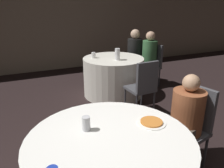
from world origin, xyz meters
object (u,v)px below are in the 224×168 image
object	(u,v)px
table_far	(113,76)
chair_far_east	(152,62)
pizza_plate_near	(151,122)
bottle_far	(117,54)
chair_near_east	(191,121)
person_green_jacket	(147,60)
person_floral_shirt	(181,125)
chair_far_south	(144,84)
person_black_shirt	(133,57)
chair_far_northeast	(136,58)
soda_can_silver	(86,124)

from	to	relation	value
table_far	chair_far_east	distance (m)	1.02
pizza_plate_near	bottle_far	world-z (taller)	bottle_far
table_far	chair_near_east	size ratio (longest dim) A/B	1.29
chair_far_east	bottle_far	size ratio (longest dim) A/B	4.22
table_far	chair_far_east	bearing A→B (deg)	7.48
person_green_jacket	person_floral_shirt	bearing A→B (deg)	147.77
chair_far_south	pizza_plate_near	bearing A→B (deg)	-123.71
table_far	person_black_shirt	distance (m)	0.87
chair_near_east	person_floral_shirt	xyz separation A→B (m)	(-0.17, -0.03, 0.00)
chair_far_northeast	pizza_plate_near	distance (m)	3.31
chair_far_south	person_green_jacket	xyz separation A→B (m)	(0.76, 1.11, 0.05)
person_floral_shirt	person_black_shirt	bearing A→B (deg)	-31.12
table_far	chair_near_east	bearing A→B (deg)	-92.18
person_floral_shirt	pizza_plate_near	bearing A→B (deg)	93.28
chair_far_northeast	soda_can_silver	bearing A→B (deg)	109.48
person_black_shirt	soda_can_silver	world-z (taller)	person_black_shirt
table_far	person_green_jacket	distance (m)	0.86
person_floral_shirt	soda_can_silver	size ratio (longest dim) A/B	8.82
chair_near_east	pizza_plate_near	size ratio (longest dim) A/B	3.64
person_floral_shirt	chair_far_northeast	bearing A→B (deg)	-32.97
chair_near_east	pizza_plate_near	distance (m)	0.69
pizza_plate_near	chair_near_east	bearing A→B (deg)	14.11
chair_far_east	soda_can_silver	size ratio (longest dim) A/B	7.45
soda_can_silver	person_black_shirt	bearing A→B (deg)	53.96
chair_near_east	pizza_plate_near	world-z (taller)	chair_near_east
person_floral_shirt	pizza_plate_near	distance (m)	0.53
chair_far_northeast	chair_far_south	bearing A→B (deg)	120.10
chair_far_south	pizza_plate_near	distance (m)	1.58
chair_far_east	person_black_shirt	distance (m)	0.45
soda_can_silver	bottle_far	xyz separation A→B (m)	(1.26, 2.06, 0.05)
chair_far_east	chair_far_south	size ratio (longest dim) A/B	1.00
table_far	bottle_far	world-z (taller)	bottle_far
chair_far_east	person_floral_shirt	bearing A→B (deg)	144.76
chair_far_northeast	bottle_far	size ratio (longest dim) A/B	4.22
person_green_jacket	person_black_shirt	xyz separation A→B (m)	(-0.13, 0.36, 0.01)
person_green_jacket	soda_can_silver	xyz separation A→B (m)	(-2.09, -2.35, 0.21)
soda_can_silver	pizza_plate_near	bearing A→B (deg)	-12.44
table_far	chair_far_northeast	bearing A→B (deg)	33.57
chair_far_east	soda_can_silver	xyz separation A→B (m)	(-2.26, -2.37, 0.27)
table_far	person_green_jacket	size ratio (longest dim) A/B	0.98
person_black_shirt	chair_near_east	bearing A→B (deg)	130.02
soda_can_silver	person_floral_shirt	bearing A→B (deg)	0.19
chair_near_east	person_green_jacket	bearing A→B (deg)	-33.27
person_black_shirt	table_far	bearing A→B (deg)	90.00
person_green_jacket	pizza_plate_near	size ratio (longest dim) A/B	4.77
chair_near_east	chair_far_northeast	distance (m)	2.90
chair_near_east	pizza_plate_near	bearing A→B (deg)	92.42
chair_far_east	pizza_plate_near	distance (m)	3.03
person_floral_shirt	pizza_plate_near	world-z (taller)	person_floral_shirt
pizza_plate_near	soda_can_silver	bearing A→B (deg)	167.56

